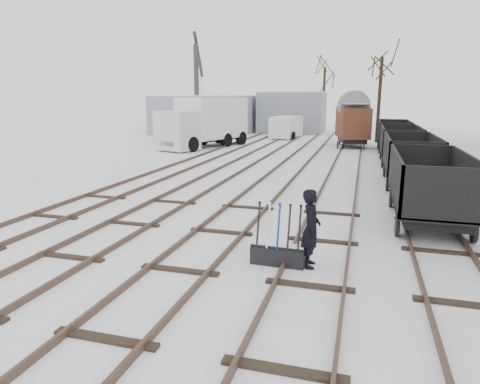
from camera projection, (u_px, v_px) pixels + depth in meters
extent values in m
plane|color=white|center=(180.00, 271.00, 9.92)|extent=(120.00, 120.00, 0.00)
cube|color=black|center=(172.00, 165.00, 24.85)|extent=(0.07, 52.00, 0.15)
cube|color=black|center=(195.00, 166.00, 24.46)|extent=(0.07, 52.00, 0.15)
cube|color=black|center=(30.00, 225.00, 13.42)|extent=(1.90, 0.20, 0.08)
cube|color=black|center=(221.00, 167.00, 24.04)|extent=(0.07, 52.00, 0.15)
cube|color=black|center=(246.00, 169.00, 23.65)|extent=(0.07, 52.00, 0.15)
cube|color=black|center=(114.00, 233.00, 12.60)|extent=(1.90, 0.20, 0.08)
cube|color=black|center=(273.00, 170.00, 23.22)|extent=(0.07, 52.00, 0.15)
cube|color=black|center=(300.00, 171.00, 22.83)|extent=(0.07, 52.00, 0.15)
cube|color=black|center=(210.00, 243.00, 11.79)|extent=(1.90, 0.20, 0.08)
cube|color=black|center=(329.00, 172.00, 22.40)|extent=(0.07, 52.00, 0.15)
cube|color=black|center=(358.00, 174.00, 22.01)|extent=(0.07, 52.00, 0.15)
cube|color=black|center=(319.00, 254.00, 10.97)|extent=(1.90, 0.20, 0.08)
cube|color=black|center=(390.00, 175.00, 21.59)|extent=(0.07, 52.00, 0.15)
cube|color=black|center=(420.00, 177.00, 21.20)|extent=(0.07, 52.00, 0.15)
cube|color=black|center=(447.00, 266.00, 10.16)|extent=(1.90, 0.20, 0.08)
cube|color=gray|center=(205.00, 115.00, 46.76)|extent=(10.00, 8.00, 4.00)
cube|color=silver|center=(205.00, 96.00, 46.31)|extent=(9.80, 7.84, 0.10)
cube|color=gray|center=(293.00, 113.00, 48.02)|extent=(7.00, 6.00, 4.40)
cube|color=silver|center=(293.00, 92.00, 47.53)|extent=(6.86, 5.88, 0.10)
cube|color=black|center=(278.00, 256.00, 10.29)|extent=(1.31, 0.47, 0.44)
cube|color=black|center=(278.00, 246.00, 10.24)|extent=(1.31, 0.35, 0.06)
cube|color=silver|center=(278.00, 245.00, 10.23)|extent=(1.26, 0.31, 0.03)
cylinder|color=black|center=(258.00, 225.00, 10.29)|extent=(0.06, 0.32, 1.08)
cylinder|color=silver|center=(268.00, 226.00, 10.21)|extent=(0.06, 0.32, 1.08)
cylinder|color=#0B2593|center=(279.00, 227.00, 10.13)|extent=(0.06, 0.32, 1.08)
cylinder|color=black|center=(289.00, 228.00, 10.06)|extent=(0.06, 0.32, 1.08)
cylinder|color=black|center=(300.00, 229.00, 9.98)|extent=(0.06, 0.32, 1.08)
imported|color=black|center=(311.00, 228.00, 10.03)|extent=(0.52, 0.73, 1.89)
cube|color=black|center=(427.00, 205.00, 13.66)|extent=(1.75, 4.81, 0.36)
cube|color=black|center=(428.00, 199.00, 13.62)|extent=(2.18, 5.46, 0.11)
cube|color=black|center=(395.00, 175.00, 13.75)|extent=(0.09, 5.46, 1.46)
cube|color=black|center=(467.00, 178.00, 13.18)|extent=(0.09, 5.46, 1.46)
cube|color=silver|center=(428.00, 196.00, 13.60)|extent=(1.97, 5.24, 0.05)
cylinder|color=black|center=(397.00, 226.00, 12.36)|extent=(0.11, 0.64, 0.64)
cylinder|color=black|center=(451.00, 202.00, 15.09)|extent=(0.11, 0.64, 0.64)
cube|color=black|center=(409.00, 172.00, 19.66)|extent=(1.75, 4.81, 0.36)
cube|color=black|center=(409.00, 168.00, 19.62)|extent=(2.18, 5.46, 0.11)
cube|color=black|center=(387.00, 151.00, 19.75)|extent=(0.09, 5.46, 1.46)
cube|color=black|center=(436.00, 153.00, 19.18)|extent=(0.09, 5.46, 1.46)
cube|color=silver|center=(410.00, 166.00, 19.60)|extent=(1.97, 5.24, 0.05)
cylinder|color=black|center=(387.00, 183.00, 18.36)|extent=(0.11, 0.64, 0.64)
cylinder|color=black|center=(427.00, 172.00, 21.09)|extent=(0.11, 0.64, 0.64)
cube|color=black|center=(399.00, 154.00, 25.66)|extent=(1.75, 4.81, 0.36)
cube|color=black|center=(399.00, 151.00, 25.62)|extent=(2.18, 5.46, 0.11)
cube|color=black|center=(382.00, 138.00, 25.75)|extent=(0.09, 5.46, 1.46)
cube|color=black|center=(419.00, 139.00, 25.18)|extent=(0.09, 5.46, 1.46)
cube|color=silver|center=(400.00, 150.00, 25.60)|extent=(1.97, 5.24, 0.05)
cylinder|color=black|center=(382.00, 162.00, 24.35)|extent=(0.11, 0.64, 0.64)
cylinder|color=black|center=(414.00, 155.00, 27.09)|extent=(0.11, 0.64, 0.64)
cube|color=black|center=(393.00, 143.00, 31.66)|extent=(1.75, 4.81, 0.36)
cube|color=black|center=(393.00, 141.00, 31.62)|extent=(2.18, 5.46, 0.11)
cube|color=black|center=(379.00, 130.00, 31.74)|extent=(0.09, 5.46, 1.46)
cube|color=black|center=(409.00, 131.00, 31.17)|extent=(0.09, 5.46, 1.46)
cube|color=silver|center=(393.00, 139.00, 31.60)|extent=(1.97, 5.24, 0.05)
cylinder|color=black|center=(379.00, 149.00, 30.35)|extent=(0.11, 0.64, 0.64)
cylinder|color=black|center=(405.00, 145.00, 33.08)|extent=(0.11, 0.64, 0.64)
cube|color=black|center=(352.00, 139.00, 34.47)|extent=(2.44, 4.22, 0.36)
cube|color=#492116|center=(353.00, 123.00, 34.18)|extent=(2.97, 4.83, 2.34)
cube|color=silver|center=(354.00, 104.00, 33.85)|extent=(2.71, 4.57, 0.04)
cylinder|color=black|center=(338.00, 144.00, 33.45)|extent=(0.11, 0.63, 0.63)
cylinder|color=black|center=(364.00, 141.00, 35.61)|extent=(0.11, 0.63, 0.63)
cube|color=black|center=(206.00, 139.00, 34.17)|extent=(4.20, 8.51, 0.34)
cube|color=silver|center=(190.00, 131.00, 31.02)|extent=(3.31, 3.04, 2.82)
cube|color=silver|center=(209.00, 118.00, 34.66)|extent=(4.65, 6.47, 3.15)
cube|color=silver|center=(209.00, 98.00, 34.31)|extent=(4.56, 6.34, 0.05)
cylinder|color=black|center=(176.00, 143.00, 31.78)|extent=(0.34, 1.13, 1.13)
cylinder|color=black|center=(232.00, 137.00, 36.81)|extent=(0.34, 1.13, 1.13)
cube|color=silver|center=(286.00, 127.00, 41.57)|extent=(2.62, 4.94, 1.93)
cube|color=silver|center=(287.00, 117.00, 41.36)|extent=(2.55, 4.83, 0.04)
cylinder|color=black|center=(273.00, 135.00, 40.58)|extent=(0.24, 0.75, 0.75)
cylinder|color=black|center=(298.00, 133.00, 42.87)|extent=(0.24, 0.75, 0.75)
cube|color=#2C2C31|center=(198.00, 130.00, 45.27)|extent=(2.51, 2.51, 0.92)
cylinder|color=#2C2C31|center=(197.00, 90.00, 44.37)|extent=(0.50, 0.50, 9.17)
cylinder|color=#2C2C31|center=(203.00, 55.00, 45.50)|extent=(1.77, 5.73, 4.22)
cylinder|color=black|center=(211.00, 83.00, 48.36)|extent=(0.05, 0.05, 5.16)
cylinder|color=black|center=(324.00, 100.00, 48.71)|extent=(0.30, 0.30, 7.20)
cylinder|color=black|center=(379.00, 100.00, 36.97)|extent=(0.30, 0.30, 7.27)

